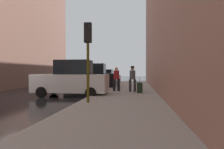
{
  "coord_description": "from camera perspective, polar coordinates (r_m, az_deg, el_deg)",
  "views": [
    {
      "loc": [
        6.71,
        -11.98,
        1.55
      ],
      "look_at": [
        4.75,
        5.14,
        1.31
      ],
      "focal_mm": 35.0,
      "sensor_mm": 36.0,
      "label": 1
    }
  ],
  "objects": [
    {
      "name": "parked_white_van",
      "position": [
        13.84,
        -10.54,
        -1.35
      ],
      "size": [
        4.64,
        2.14,
        2.25
      ],
      "color": "silver",
      "rests_on": "ground_plane"
    },
    {
      "name": "parked_black_suv",
      "position": [
        19.8,
        -5.32,
        -0.69
      ],
      "size": [
        4.62,
        2.1,
        2.25
      ],
      "color": "black",
      "rests_on": "ground_plane"
    },
    {
      "name": "parked_red_hatchback",
      "position": [
        26.36,
        -2.34,
        -0.71
      ],
      "size": [
        4.22,
        2.11,
        1.79
      ],
      "color": "#B2191E",
      "rests_on": "ground_plane"
    },
    {
      "name": "sidewalk",
      "position": [
        12.1,
        3.14,
        -6.2
      ],
      "size": [
        4.0,
        40.0,
        0.15
      ],
      "primitive_type": "cube",
      "color": "gray",
      "rests_on": "ground_plane"
    },
    {
      "name": "traffic_light",
      "position": [
        10.02,
        -6.3,
        7.73
      ],
      "size": [
        0.32,
        0.32,
        3.6
      ],
      "color": "#514C0F",
      "rests_on": "sidewalk"
    },
    {
      "name": "pedestrian_in_red_jacket",
      "position": [
        15.64,
        1.15,
        -0.82
      ],
      "size": [
        0.53,
        0.5,
        1.71
      ],
      "color": "black",
      "rests_on": "sidewalk"
    },
    {
      "name": "rolling_suitcase",
      "position": [
        14.49,
        7.25,
        -3.39
      ],
      "size": [
        0.37,
        0.56,
        1.04
      ],
      "color": "black",
      "rests_on": "sidewalk"
    },
    {
      "name": "fire_hydrant",
      "position": [
        14.65,
        -2.36,
        -3.31
      ],
      "size": [
        0.42,
        0.22,
        0.7
      ],
      "color": "red",
      "rests_on": "sidewalk"
    },
    {
      "name": "pedestrian_with_beanie",
      "position": [
        15.16,
        5.37,
        -0.76
      ],
      "size": [
        0.51,
        0.42,
        1.78
      ],
      "color": "#333338",
      "rests_on": "sidewalk"
    },
    {
      "name": "ground_plane",
      "position": [
        13.82,
        -22.68,
        -5.69
      ],
      "size": [
        120.0,
        120.0,
        0.0
      ],
      "primitive_type": "plane",
      "color": "black"
    }
  ]
}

